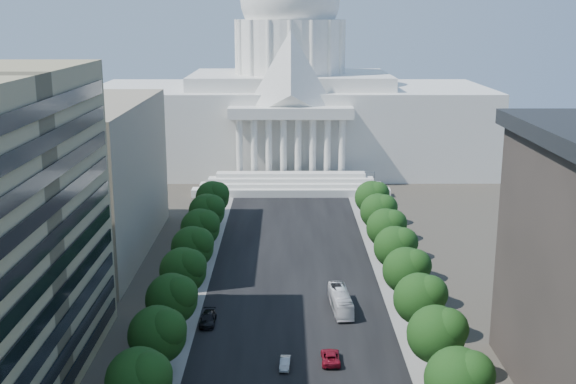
{
  "coord_description": "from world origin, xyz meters",
  "views": [
    {
      "loc": [
        -1.42,
        -37.89,
        46.18
      ],
      "look_at": [
        -0.99,
        84.78,
        16.09
      ],
      "focal_mm": 45.0,
      "sensor_mm": 36.0,
      "label": 1
    }
  ],
  "objects_px": {
    "car_red": "(331,357)",
    "car_silver": "(285,363)",
    "car_dark_b": "(208,319)",
    "city_bus": "(341,301)"
  },
  "relations": [
    {
      "from": "car_silver",
      "to": "city_bus",
      "type": "relative_size",
      "value": 0.34
    },
    {
      "from": "car_red",
      "to": "city_bus",
      "type": "distance_m",
      "value": 18.2
    },
    {
      "from": "car_dark_b",
      "to": "car_silver",
      "type": "bearing_deg",
      "value": -49.41
    },
    {
      "from": "car_silver",
      "to": "car_dark_b",
      "type": "relative_size",
      "value": 0.68
    },
    {
      "from": "car_dark_b",
      "to": "city_bus",
      "type": "height_order",
      "value": "city_bus"
    },
    {
      "from": "car_silver",
      "to": "city_bus",
      "type": "bearing_deg",
      "value": 69.88
    },
    {
      "from": "car_silver",
      "to": "car_red",
      "type": "height_order",
      "value": "car_red"
    },
    {
      "from": "car_silver",
      "to": "car_red",
      "type": "distance_m",
      "value": 6.42
    },
    {
      "from": "car_dark_b",
      "to": "city_bus",
      "type": "bearing_deg",
      "value": 15.16
    },
    {
      "from": "car_red",
      "to": "car_silver",
      "type": "bearing_deg",
      "value": 14.34
    }
  ]
}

